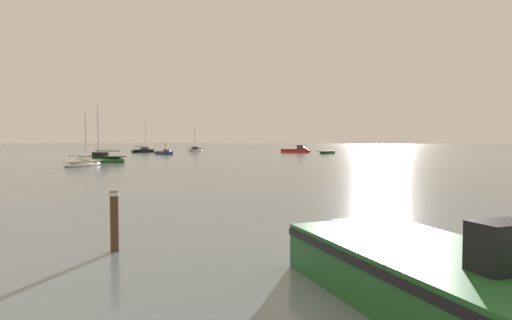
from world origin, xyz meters
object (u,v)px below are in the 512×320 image
motorboat_moored_0 (166,153)px  sailboat_moored_5 (102,159)px  sailboat_moored_1 (144,151)px  sailboat_moored_2 (196,150)px  sailboat_moored_0 (83,164)px  channel_buoy (166,150)px  motorboat_moored_3 (511,318)px  mooring_post_left (114,222)px  rowboat_moored_0 (328,153)px  motorboat_moored_1 (299,151)px

motorboat_moored_0 → sailboat_moored_5: bearing=-43.4°
sailboat_moored_1 → sailboat_moored_2: (3.76, 12.25, 0.00)m
sailboat_moored_0 → motorboat_moored_0: (-19.21, 30.76, -0.02)m
motorboat_moored_0 → channel_buoy: (-12.20, 12.56, 0.25)m
motorboat_moored_3 → mooring_post_left: (-7.50, 0.35, 0.33)m
sailboat_moored_1 → rowboat_moored_0: (35.98, 12.50, -0.09)m
motorboat_moored_1 → channel_buoy: size_ratio=2.81×
motorboat_moored_3 → mooring_post_left: motorboat_moored_3 is taller
motorboat_moored_0 → motorboat_moored_3: size_ratio=0.72×
rowboat_moored_0 → sailboat_moored_5: 44.96m
sailboat_moored_5 → motorboat_moored_3: sailboat_moored_5 is taller
rowboat_moored_0 → sailboat_moored_2: bearing=-76.2°
motorboat_moored_1 → sailboat_moored_5: (-0.56, -48.20, -0.05)m
sailboat_moored_5 → motorboat_moored_0: bearing=-72.6°
motorboat_moored_1 → sailboat_moored_1: bearing=-173.2°
mooring_post_left → sailboat_moored_2: bearing=129.3°
rowboat_moored_0 → sailboat_moored_5: bearing=2.2°
sailboat_moored_0 → mooring_post_left: 34.63m
sailboat_moored_2 → sailboat_moored_5: bearing=15.1°
sailboat_moored_2 → motorboat_moored_3: bearing=29.6°
channel_buoy → mooring_post_left: 86.95m
sailboat_moored_1 → motorboat_moored_3: bearing=-121.3°
motorboat_moored_1 → motorboat_moored_0: bearing=-145.5°
sailboat_moored_2 → motorboat_moored_3: sailboat_moored_2 is taller
motorboat_moored_0 → channel_buoy: 17.51m
motorboat_moored_1 → channel_buoy: (-26.72, -11.20, 0.11)m
motorboat_moored_1 → mooring_post_left: (33.16, -74.24, 0.29)m
sailboat_moored_1 → channel_buoy: sailboat_moored_1 is taller
sailboat_moored_1 → channel_buoy: (1.07, 5.39, 0.18)m
motorboat_moored_3 → sailboat_moored_2: bearing=170.4°
sailboat_moored_2 → rowboat_moored_0: (32.22, 0.25, -0.09)m
mooring_post_left → sailboat_moored_1: bearing=136.6°
rowboat_moored_0 → motorboat_moored_3: bearing=38.1°
sailboat_moored_1 → rowboat_moored_0: 38.08m
mooring_post_left → motorboat_moored_0: bearing=133.4°
rowboat_moored_0 → channel_buoy: channel_buoy is taller
sailboat_moored_0 → sailboat_moored_1: size_ratio=0.83×
rowboat_moored_0 → sailboat_moored_1: bearing=-57.4°
sailboat_moored_0 → channel_buoy: size_ratio=2.35×
sailboat_moored_0 → motorboat_moored_3: sailboat_moored_0 is taller
sailboat_moored_1 → motorboat_moored_1: bearing=-50.1°
sailboat_moored_1 → motorboat_moored_0: bearing=-109.3°
rowboat_moored_0 → sailboat_moored_0: bearing=9.4°
rowboat_moored_0 → mooring_post_left: size_ratio=3.26×
sailboat_moored_1 → motorboat_moored_3: size_ratio=0.98×
sailboat_moored_0 → motorboat_moored_3: size_ratio=0.82×
motorboat_moored_1 → rowboat_moored_0: bearing=-50.7°
motorboat_moored_0 → sailboat_moored_5: (13.95, -24.45, 0.09)m
sailboat_moored_0 → channel_buoy: 53.51m
sailboat_moored_0 → motorboat_moored_1: 54.72m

